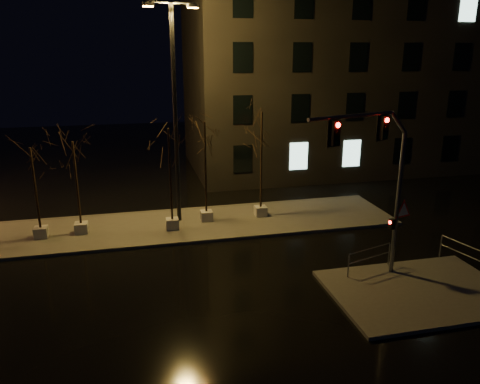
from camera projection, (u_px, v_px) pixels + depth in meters
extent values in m
plane|color=black|center=(217.00, 273.00, 20.21)|extent=(90.00, 90.00, 0.00)
cube|color=#4B4943|center=(197.00, 224.00, 25.78)|extent=(22.00, 5.00, 0.15)
cube|color=#4B4943|center=(419.00, 291.00, 18.56)|extent=(7.00, 5.00, 0.15)
cube|color=black|center=(345.00, 73.00, 37.85)|extent=(25.00, 12.00, 15.00)
cube|color=#B2AFA6|center=(41.00, 232.00, 23.65)|extent=(0.65, 0.65, 0.55)
cylinder|color=black|center=(35.00, 188.00, 22.98)|extent=(0.11, 0.11, 4.08)
cube|color=#B2AFA6|center=(81.00, 228.00, 24.25)|extent=(0.65, 0.65, 0.55)
cylinder|color=black|center=(77.00, 183.00, 23.55)|extent=(0.11, 0.11, 4.28)
cube|color=#B2AFA6|center=(172.00, 224.00, 24.83)|extent=(0.65, 0.65, 0.55)
cylinder|color=black|center=(170.00, 175.00, 24.05)|extent=(0.11, 0.11, 4.81)
cube|color=#B2AFA6|center=(207.00, 216.00, 26.02)|extent=(0.65, 0.65, 0.55)
cylinder|color=black|center=(205.00, 167.00, 25.21)|extent=(0.11, 0.11, 4.98)
cube|color=#B2AFA6|center=(261.00, 211.00, 26.78)|extent=(0.65, 0.65, 0.55)
cylinder|color=black|center=(261.00, 160.00, 25.92)|extent=(0.11, 0.11, 5.39)
cylinder|color=#5B5D63|center=(397.00, 205.00, 19.22)|extent=(0.18, 0.18, 6.00)
cylinder|color=#5B5D63|center=(352.00, 116.00, 16.74)|extent=(3.87, 1.30, 0.14)
cube|color=black|center=(384.00, 128.00, 17.69)|extent=(0.35, 0.30, 0.90)
cube|color=black|center=(335.00, 133.00, 16.54)|extent=(0.35, 0.30, 0.90)
cube|color=black|center=(392.00, 224.00, 19.35)|extent=(0.26, 0.24, 0.45)
cone|color=red|center=(403.00, 211.00, 19.41)|extent=(1.00, 0.33, 1.04)
sphere|color=#FF0C07|center=(407.00, 118.00, 18.18)|extent=(0.18, 0.18, 0.18)
cylinder|color=black|center=(175.00, 118.00, 24.50)|extent=(0.23, 0.23, 11.34)
cylinder|color=black|center=(171.00, 2.00, 22.85)|extent=(2.47, 0.58, 0.11)
cube|color=orange|center=(148.00, 5.00, 22.45)|extent=(0.62, 0.42, 0.23)
cube|color=orange|center=(193.00, 7.00, 23.34)|extent=(0.62, 0.42, 0.23)
cylinder|color=#5B5D63|center=(348.00, 266.00, 19.44)|extent=(0.05, 0.05, 0.97)
cylinder|color=#5B5D63|center=(389.00, 254.00, 20.59)|extent=(0.05, 0.05, 0.97)
cylinder|color=#5B5D63|center=(370.00, 249.00, 19.85)|extent=(2.29, 0.74, 0.04)
cylinder|color=#5B5D63|center=(369.00, 258.00, 19.98)|extent=(2.29, 0.74, 0.04)
cylinder|color=#5B5D63|center=(441.00, 247.00, 21.37)|extent=(0.06, 0.06, 1.00)
cylinder|color=#5B5D63|center=(463.00, 244.00, 20.27)|extent=(0.57, 2.16, 0.04)
cylinder|color=#5B5D63|center=(462.00, 253.00, 20.39)|extent=(0.57, 2.16, 0.04)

